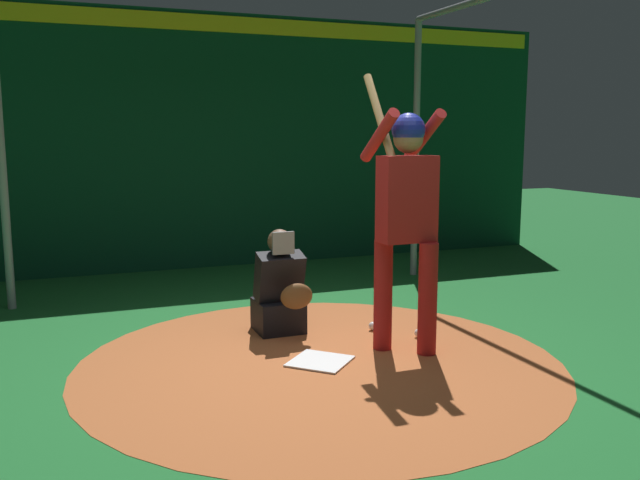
{
  "coord_description": "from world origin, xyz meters",
  "views": [
    {
      "loc": [
        4.63,
        -1.82,
        1.73
      ],
      "look_at": [
        0.0,
        0.0,
        0.95
      ],
      "focal_mm": 38.09,
      "sensor_mm": 36.0,
      "label": 1
    }
  ],
  "objects_px": {
    "home_plate": "(320,361)",
    "batter": "(406,207)",
    "baseball_0": "(373,326)",
    "catcher": "(280,293)",
    "baseball_1": "(419,333)"
  },
  "relations": [
    {
      "from": "home_plate",
      "to": "catcher",
      "type": "xyz_separation_m",
      "value": [
        -0.87,
        -0.03,
        0.35
      ]
    },
    {
      "from": "baseball_0",
      "to": "home_plate",
      "type": "bearing_deg",
      "value": -50.29
    },
    {
      "from": "home_plate",
      "to": "catcher",
      "type": "height_order",
      "value": "catcher"
    },
    {
      "from": "home_plate",
      "to": "baseball_1",
      "type": "relative_size",
      "value": 5.68
    },
    {
      "from": "catcher",
      "to": "baseball_0",
      "type": "xyz_separation_m",
      "value": [
        0.25,
        0.78,
        -0.31
      ]
    },
    {
      "from": "batter",
      "to": "baseball_1",
      "type": "xyz_separation_m",
      "value": [
        -0.26,
        0.29,
        -1.12
      ]
    },
    {
      "from": "baseball_0",
      "to": "baseball_1",
      "type": "relative_size",
      "value": 1.0
    },
    {
      "from": "baseball_1",
      "to": "home_plate",
      "type": "bearing_deg",
      "value": -74.51
    },
    {
      "from": "catcher",
      "to": "baseball_1",
      "type": "relative_size",
      "value": 12.45
    },
    {
      "from": "batter",
      "to": "baseball_0",
      "type": "relative_size",
      "value": 29.87
    },
    {
      "from": "baseball_0",
      "to": "baseball_1",
      "type": "distance_m",
      "value": 0.43
    },
    {
      "from": "home_plate",
      "to": "batter",
      "type": "height_order",
      "value": "batter"
    },
    {
      "from": "batter",
      "to": "baseball_0",
      "type": "bearing_deg",
      "value": 177.99
    },
    {
      "from": "batter",
      "to": "baseball_0",
      "type": "xyz_separation_m",
      "value": [
        -0.6,
        0.02,
        -1.12
      ]
    },
    {
      "from": "home_plate",
      "to": "baseball_0",
      "type": "height_order",
      "value": "baseball_0"
    }
  ]
}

